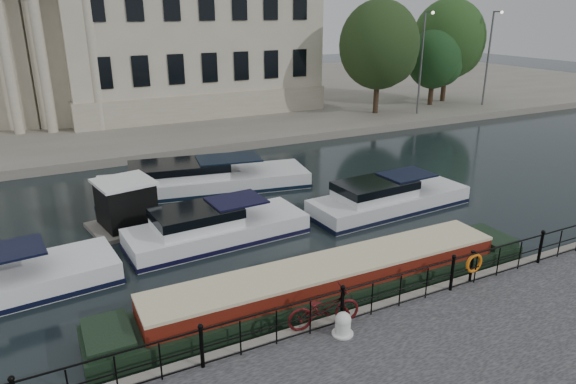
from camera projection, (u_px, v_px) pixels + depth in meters
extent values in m
plane|color=black|center=(303.00, 302.00, 16.31)|extent=(160.00, 160.00, 0.00)
cube|color=#6B665B|center=(107.00, 103.00, 48.92)|extent=(120.00, 42.00, 0.55)
sphere|color=black|center=(11.00, 379.00, 10.43)|extent=(0.14, 0.14, 0.14)
cylinder|color=black|center=(202.00, 348.00, 12.34)|extent=(0.10, 0.10, 1.10)
sphere|color=black|center=(200.00, 327.00, 12.14)|extent=(0.14, 0.14, 0.14)
cylinder|color=black|center=(342.00, 307.00, 14.05)|extent=(0.10, 0.10, 1.10)
sphere|color=black|center=(343.00, 287.00, 13.85)|extent=(0.14, 0.14, 0.14)
cylinder|color=black|center=(452.00, 274.00, 15.76)|extent=(0.10, 0.10, 1.10)
sphere|color=black|center=(454.00, 257.00, 15.56)|extent=(0.14, 0.14, 0.14)
cylinder|color=black|center=(540.00, 248.00, 17.47)|extent=(0.10, 0.10, 1.10)
sphere|color=black|center=(543.00, 232.00, 17.27)|extent=(0.14, 0.14, 0.14)
cylinder|color=black|center=(343.00, 291.00, 13.88)|extent=(24.00, 0.05, 0.05)
cylinder|color=black|center=(342.00, 307.00, 14.05)|extent=(24.00, 0.04, 0.04)
cylinder|color=black|center=(342.00, 321.00, 14.21)|extent=(24.00, 0.04, 0.04)
cube|color=#ADA38C|center=(181.00, 24.00, 44.00)|extent=(20.00, 14.00, 14.00)
cube|color=#9E937F|center=(186.00, 94.00, 46.03)|extent=(20.30, 14.30, 2.00)
cube|color=#ADA38C|center=(72.00, 49.00, 37.18)|extent=(5.73, 4.06, 11.00)
cylinder|color=#ADA38C|center=(94.00, 60.00, 35.43)|extent=(0.70, 0.70, 9.80)
cylinder|color=#ADA38C|center=(42.00, 61.00, 34.66)|extent=(0.70, 0.70, 9.80)
cylinder|color=#ADA38C|center=(7.00, 62.00, 34.26)|extent=(0.70, 0.70, 9.80)
cylinder|color=#59595B|center=(421.00, 64.00, 41.37)|extent=(0.16, 0.16, 8.00)
sphere|color=#FFF2CC|center=(433.00, 13.00, 39.33)|extent=(0.24, 0.24, 0.24)
cylinder|color=#59595B|center=(488.00, 60.00, 45.21)|extent=(0.16, 0.16, 8.00)
sphere|color=#FFF2CC|center=(502.00, 12.00, 43.17)|extent=(0.24, 0.24, 0.24)
imported|color=#470C0E|center=(324.00, 308.00, 13.97)|extent=(2.17, 1.01, 1.10)
cylinder|color=silver|center=(343.00, 327.00, 13.71)|extent=(0.42, 0.42, 0.44)
sphere|color=silver|center=(343.00, 320.00, 13.64)|extent=(0.44, 0.44, 0.44)
cylinder|color=silver|center=(342.00, 333.00, 13.78)|extent=(0.59, 0.59, 0.04)
cylinder|color=black|center=(471.00, 267.00, 16.26)|extent=(0.09, 0.09, 1.05)
cube|color=black|center=(473.00, 252.00, 16.08)|extent=(0.10, 0.10, 0.07)
torus|color=orange|center=(474.00, 263.00, 16.13)|extent=(0.66, 0.10, 0.66)
cube|color=black|center=(331.00, 293.00, 16.63)|extent=(15.20, 2.17, 0.91)
cube|color=#63180E|center=(331.00, 275.00, 16.42)|extent=(12.16, 1.84, 0.71)
cube|color=beige|center=(332.00, 264.00, 16.28)|extent=(12.16, 1.90, 0.10)
cube|color=#6B665B|center=(129.00, 226.00, 21.83)|extent=(3.40, 2.99, 0.25)
cube|color=black|center=(126.00, 203.00, 21.48)|extent=(2.32, 2.32, 1.81)
cube|color=white|center=(123.00, 182.00, 21.16)|extent=(2.56, 2.56, 0.12)
cube|color=white|center=(218.00, 235.00, 20.61)|extent=(7.28, 2.90, 1.20)
cube|color=black|center=(218.00, 237.00, 20.63)|extent=(7.35, 2.93, 0.18)
cube|color=white|center=(197.00, 220.00, 19.91)|extent=(3.33, 2.23, 0.90)
cube|color=black|center=(236.00, 200.00, 20.56)|extent=(2.24, 1.87, 0.08)
cube|color=silver|center=(389.00, 205.00, 23.75)|extent=(7.91, 2.93, 1.20)
cube|color=black|center=(389.00, 207.00, 23.77)|extent=(7.99, 2.96, 0.18)
cube|color=silver|center=(375.00, 192.00, 23.02)|extent=(3.61, 2.23, 0.90)
cube|color=black|center=(407.00, 175.00, 23.74)|extent=(2.43, 1.87, 0.08)
cube|color=silver|center=(205.00, 186.00, 26.41)|extent=(10.93, 4.66, 1.20)
cube|color=black|center=(205.00, 187.00, 26.44)|extent=(11.04, 4.71, 0.18)
cube|color=silver|center=(179.00, 172.00, 25.77)|extent=(5.10, 3.15, 0.90)
cube|color=black|center=(229.00, 158.00, 26.31)|extent=(3.48, 2.54, 0.08)
cylinder|color=black|center=(376.00, 95.00, 42.50)|extent=(0.44, 0.44, 2.96)
ellipsoid|color=black|center=(379.00, 45.00, 41.15)|extent=(6.42, 6.42, 7.10)
sphere|color=black|center=(388.00, 56.00, 41.35)|extent=(4.73, 4.73, 4.73)
cylinder|color=black|center=(431.00, 93.00, 46.34)|extent=(0.44, 0.44, 2.18)
ellipsoid|color=#103411|center=(434.00, 59.00, 45.34)|extent=(4.72, 4.72, 5.22)
sphere|color=#103411|center=(442.00, 66.00, 45.47)|extent=(3.48, 3.48, 3.48)
cylinder|color=black|center=(444.00, 85.00, 48.03)|extent=(0.44, 0.44, 3.01)
ellipsoid|color=#1D4014|center=(448.00, 39.00, 46.65)|extent=(6.54, 6.54, 7.23)
sphere|color=#1D4014|center=(455.00, 49.00, 46.86)|extent=(4.82, 4.82, 4.82)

